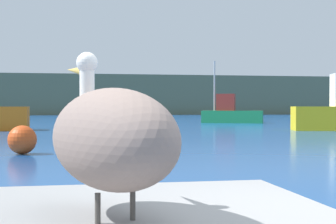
{
  "coord_description": "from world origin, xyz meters",
  "views": [
    {
      "loc": [
        -1.37,
        -2.82,
        1.23
      ],
      "look_at": [
        2.31,
        17.28,
        1.02
      ],
      "focal_mm": 54.17,
      "sensor_mm": 36.0,
      "label": 1
    }
  ],
  "objects": [
    {
      "name": "pelican",
      "position": [
        -1.18,
        -0.11,
        1.07
      ],
      "size": [
        0.87,
        1.48,
        0.93
      ],
      "rotation": [
        0.0,
        0.0,
        1.86
      ],
      "color": "gray",
      "rests_on": "pier_dock"
    },
    {
      "name": "fishing_boat_green",
      "position": [
        10.27,
        34.19,
        0.74
      ],
      "size": [
        4.8,
        3.2,
        4.74
      ],
      "rotation": [
        0.0,
        0.0,
        2.74
      ],
      "color": "#1E8C4C",
      "rests_on": "ground"
    },
    {
      "name": "mooring_buoy",
      "position": [
        -2.73,
        10.78,
        0.37
      ],
      "size": [
        0.75,
        0.75,
        0.75
      ],
      "primitive_type": "sphere",
      "color": "#E54C19",
      "rests_on": "ground"
    },
    {
      "name": "hillside_backdrop",
      "position": [
        0.0,
        80.96,
        3.05
      ],
      "size": [
        140.0,
        16.87,
        6.1
      ],
      "primitive_type": "cube",
      "color": "#5B664C",
      "rests_on": "ground"
    }
  ]
}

